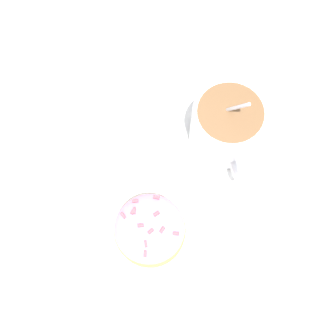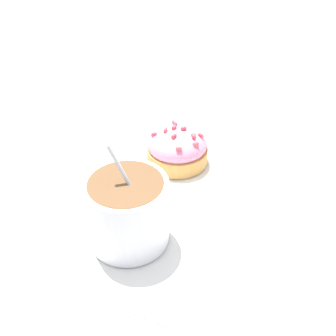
# 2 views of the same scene
# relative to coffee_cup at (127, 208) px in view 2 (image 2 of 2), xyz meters

# --- Properties ---
(ground_plane) EXTENTS (3.00, 3.00, 0.00)m
(ground_plane) POSITION_rel_coffee_cup_xyz_m (0.08, -0.01, -0.04)
(ground_plane) COLOR #B2B2B7
(paper_napkin) EXTENTS (0.32, 0.29, 0.00)m
(paper_napkin) POSITION_rel_coffee_cup_xyz_m (0.08, -0.01, -0.04)
(paper_napkin) COLOR white
(paper_napkin) RESTS_ON ground_plane
(coffee_cup) EXTENTS (0.09, 0.10, 0.11)m
(coffee_cup) POSITION_rel_coffee_cup_xyz_m (0.00, 0.00, 0.00)
(coffee_cup) COLOR white
(coffee_cup) RESTS_ON paper_napkin
(frosted_pastry) EXTENTS (0.08, 0.08, 0.05)m
(frosted_pastry) POSITION_rel_coffee_cup_xyz_m (0.15, 0.00, -0.02)
(frosted_pastry) COLOR #D19347
(frosted_pastry) RESTS_ON paper_napkin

